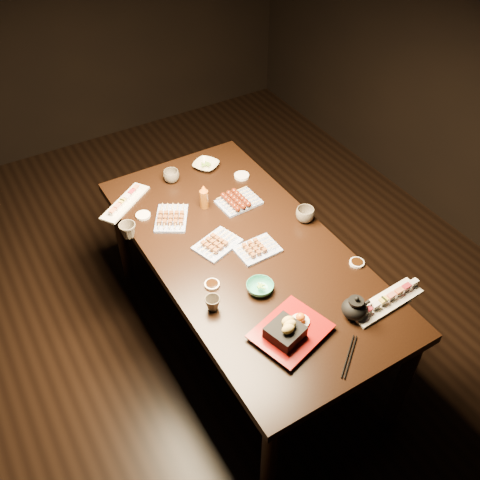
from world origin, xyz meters
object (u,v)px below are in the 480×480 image
at_px(yakitori_plate_center, 217,242).
at_px(sushi_platter_near, 387,300).
at_px(condiment_bottle, 204,196).
at_px(yakitori_plate_right, 257,247).
at_px(yakitori_plate_left, 171,215).
at_px(dining_table, 245,298).
at_px(edamame_bowl_cream, 206,165).
at_px(teacup_mid_right, 305,215).
at_px(teapot, 355,307).
at_px(sushi_platter_far, 125,200).
at_px(tempura_tray, 291,326).
at_px(teacup_far_left, 128,230).
at_px(edamame_bowl_green, 260,287).
at_px(teacup_far_right, 171,176).
at_px(teacup_near_left, 213,303).

bearing_deg(yakitori_plate_center, sushi_platter_near, -74.72).
bearing_deg(sushi_platter_near, condiment_bottle, 106.89).
distance_m(yakitori_plate_right, yakitori_plate_left, 0.51).
distance_m(dining_table, edamame_bowl_cream, 0.84).
bearing_deg(teacup_mid_right, sushi_platter_near, -91.91).
relative_size(sushi_platter_near, edamame_bowl_cream, 2.62).
bearing_deg(teapot, condiment_bottle, 109.28).
relative_size(sushi_platter_near, sushi_platter_far, 1.08).
xyz_separation_m(tempura_tray, teapot, (0.30, -0.06, 0.00)).
relative_size(sushi_platter_near, teacup_far_left, 4.33).
height_order(edamame_bowl_green, teapot, teapot).
distance_m(edamame_bowl_cream, teapot, 1.34).
relative_size(teacup_far_right, teapot, 0.67).
height_order(yakitori_plate_center, yakitori_plate_left, same).
distance_m(yakitori_plate_center, edamame_bowl_cream, 0.69).
height_order(yakitori_plate_left, edamame_bowl_cream, yakitori_plate_left).
xyz_separation_m(teacup_near_left, condiment_bottle, (0.31, 0.66, 0.04)).
relative_size(sushi_platter_near, condiment_bottle, 2.61).
bearing_deg(teapot, sushi_platter_near, 0.20).
bearing_deg(tempura_tray, edamame_bowl_cream, 61.96).
xyz_separation_m(sushi_platter_near, teacup_mid_right, (0.02, 0.66, 0.02)).
bearing_deg(edamame_bowl_cream, edamame_bowl_green, -104.17).
bearing_deg(sushi_platter_far, teacup_mid_right, 106.64).
xyz_separation_m(edamame_bowl_cream, teacup_mid_right, (0.22, -0.70, 0.02)).
bearing_deg(teacup_far_left, teacup_far_right, 38.63).
bearing_deg(yakitori_plate_left, edamame_bowl_green, -137.58).
bearing_deg(teacup_mid_right, yakitori_plate_right, -168.80).
bearing_deg(sushi_platter_far, teapot, 80.22).
distance_m(tempura_tray, condiment_bottle, 0.96).
bearing_deg(dining_table, teapot, -82.99).
distance_m(teacup_mid_right, teapot, 0.67).
xyz_separation_m(sushi_platter_far, teacup_near_left, (0.05, -0.91, 0.01)).
xyz_separation_m(edamame_bowl_green, condiment_bottle, (0.07, 0.68, 0.05)).
distance_m(yakitori_plate_left, teacup_near_left, 0.66).
bearing_deg(condiment_bottle, edamame_bowl_green, -95.85).
relative_size(yakitori_plate_left, edamame_bowl_green, 1.74).
bearing_deg(teacup_far_left, sushi_platter_near, -50.91).
relative_size(edamame_bowl_green, teacup_near_left, 1.80).
bearing_deg(teacup_far_right, teacup_near_left, -104.94).
height_order(teacup_mid_right, teacup_far_left, teacup_far_left).
xyz_separation_m(teacup_far_right, condiment_bottle, (0.05, -0.31, 0.04)).
bearing_deg(tempura_tray, teacup_far_right, 72.29).
distance_m(teacup_near_left, teacup_far_left, 0.66).
bearing_deg(yakitori_plate_right, teacup_far_right, 97.56).
relative_size(yakitori_plate_left, tempura_tray, 0.71).
xyz_separation_m(dining_table, tempura_tray, (-0.11, -0.56, 0.43)).
distance_m(edamame_bowl_green, teacup_far_right, 0.98).
bearing_deg(teacup_near_left, teapot, -34.55).
bearing_deg(edamame_bowl_cream, yakitori_plate_left, -139.82).
xyz_separation_m(edamame_bowl_green, teacup_far_left, (-0.38, 0.66, 0.02)).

